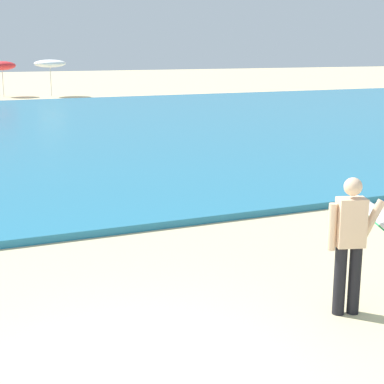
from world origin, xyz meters
The scene contains 4 objects.
ground_plane centered at (0.00, 0.00, 0.00)m, with size 160.00×160.00×0.00m, color beige.
surfer_with_board centered at (2.97, 0.42, 1.03)m, with size 1.30×2.65×1.73m.
beach_umbrella_4 centered at (2.86, 37.48, 2.03)m, with size 1.82×1.85×2.39m.
beach_umbrella_5 centered at (5.84, 36.40, 2.17)m, with size 2.10×2.12×2.46m.
Camera 1 is at (-1.78, -5.15, 3.23)m, focal length 56.62 mm.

